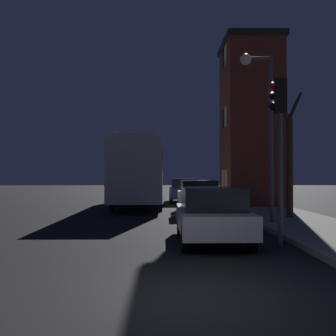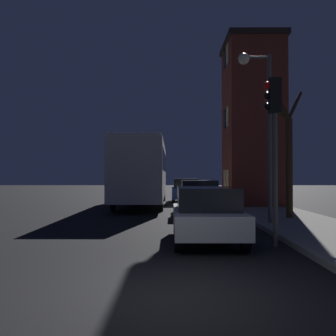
{
  "view_description": "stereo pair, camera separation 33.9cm",
  "coord_description": "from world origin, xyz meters",
  "views": [
    {
      "loc": [
        -0.31,
        -5.6,
        1.81
      ],
      "look_at": [
        -0.09,
        11.29,
        2.13
      ],
      "focal_mm": 40.0,
      "sensor_mm": 36.0,
      "label": 1
    },
    {
      "loc": [
        0.03,
        -5.6,
        1.81
      ],
      "look_at": [
        -0.09,
        11.29,
        2.13
      ],
      "focal_mm": 40.0,
      "sensor_mm": 36.0,
      "label": 2
    }
  ],
  "objects": [
    {
      "name": "car_near_lane",
      "position": [
        0.99,
        4.43,
        0.78
      ],
      "size": [
        1.75,
        3.91,
        1.48
      ],
      "color": "#B7BABF",
      "rests_on": "ground"
    },
    {
      "name": "ground_plane",
      "position": [
        0.0,
        0.0,
        0.0
      ],
      "size": [
        120.0,
        120.0,
        0.0
      ],
      "primitive_type": "plane",
      "color": "black"
    },
    {
      "name": "car_far_lane",
      "position": [
        1.01,
        19.0,
        0.82
      ],
      "size": [
        1.78,
        4.6,
        1.58
      ],
      "color": "navy",
      "rests_on": "ground"
    },
    {
      "name": "traffic_light",
      "position": [
        2.66,
        3.92,
        3.08
      ],
      "size": [
        0.43,
        0.24,
        4.29
      ],
      "color": "#4C4C4C",
      "rests_on": "ground"
    },
    {
      "name": "car_mid_lane",
      "position": [
        1.35,
        11.94,
        0.82
      ],
      "size": [
        1.8,
        3.86,
        1.56
      ],
      "color": "beige",
      "rests_on": "ground"
    },
    {
      "name": "bare_tree",
      "position": [
        4.69,
        9.16,
        2.7
      ],
      "size": [
        1.76,
        1.39,
        5.17
      ],
      "color": "#382819",
      "rests_on": "sidewalk"
    },
    {
      "name": "bus",
      "position": [
        -1.64,
        16.89,
        2.22
      ],
      "size": [
        2.61,
        11.62,
        3.75
      ],
      "color": "beige",
      "rests_on": "ground"
    },
    {
      "name": "brick_building",
      "position": [
        4.73,
        15.87,
        4.87
      ],
      "size": [
        3.23,
        4.07,
        9.4
      ],
      "color": "brown",
      "rests_on": "sidewalk"
    },
    {
      "name": "streetlamp",
      "position": [
        3.18,
        7.5,
        4.17
      ],
      "size": [
        1.17,
        0.4,
        5.96
      ],
      "color": "#4C4C4C",
      "rests_on": "sidewalk"
    }
  ]
}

